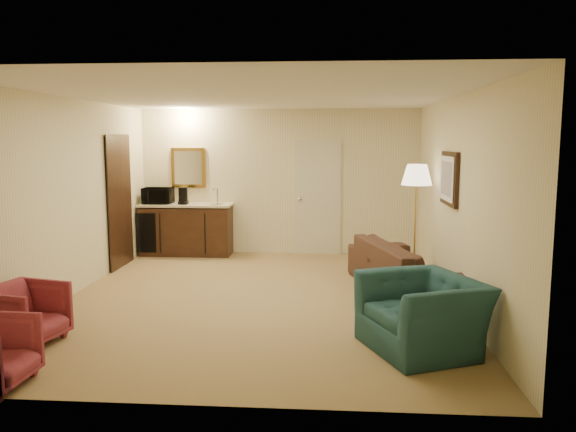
{
  "coord_description": "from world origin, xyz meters",
  "views": [
    {
      "loc": [
        0.9,
        -7.06,
        2.05
      ],
      "look_at": [
        0.34,
        0.5,
        1.02
      ],
      "focal_mm": 35.0,
      "sensor_mm": 36.0,
      "label": 1
    }
  ],
  "objects_px": {
    "teal_armchair": "(423,302)",
    "microwave": "(158,194)",
    "sofa": "(406,259)",
    "floor_lamp": "(415,220)",
    "wetbar_cabinet": "(186,229)",
    "coffee_table": "(393,274)",
    "rose_chair_near": "(25,311)",
    "waste_bin": "(222,247)",
    "coffee_maker": "(183,196)"
  },
  "relations": [
    {
      "from": "sofa",
      "to": "coffee_table",
      "type": "height_order",
      "value": "sofa"
    },
    {
      "from": "waste_bin",
      "to": "coffee_maker",
      "type": "distance_m",
      "value": 1.13
    },
    {
      "from": "rose_chair_near",
      "to": "microwave",
      "type": "distance_m",
      "value": 4.57
    },
    {
      "from": "wetbar_cabinet",
      "to": "floor_lamp",
      "type": "distance_m",
      "value": 4.09
    },
    {
      "from": "waste_bin",
      "to": "teal_armchair",
      "type": "bearing_deg",
      "value": -56.73
    },
    {
      "from": "wetbar_cabinet",
      "to": "rose_chair_near",
      "type": "distance_m",
      "value": 4.55
    },
    {
      "from": "teal_armchair",
      "to": "microwave",
      "type": "distance_m",
      "value": 5.94
    },
    {
      "from": "coffee_maker",
      "to": "sofa",
      "type": "bearing_deg",
      "value": -16.26
    },
    {
      "from": "coffee_table",
      "to": "floor_lamp",
      "type": "relative_size",
      "value": 0.44
    },
    {
      "from": "coffee_table",
      "to": "microwave",
      "type": "distance_m",
      "value": 4.56
    },
    {
      "from": "teal_armchair",
      "to": "wetbar_cabinet",
      "type": "bearing_deg",
      "value": -164.81
    },
    {
      "from": "sofa",
      "to": "rose_chair_near",
      "type": "xyz_separation_m",
      "value": [
        -4.1,
        -2.25,
        -0.11
      ]
    },
    {
      "from": "wetbar_cabinet",
      "to": "floor_lamp",
      "type": "height_order",
      "value": "floor_lamp"
    },
    {
      "from": "rose_chair_near",
      "to": "coffee_maker",
      "type": "distance_m",
      "value": 4.52
    },
    {
      "from": "coffee_table",
      "to": "floor_lamp",
      "type": "bearing_deg",
      "value": 63.42
    },
    {
      "from": "teal_armchair",
      "to": "microwave",
      "type": "height_order",
      "value": "microwave"
    },
    {
      "from": "coffee_table",
      "to": "coffee_maker",
      "type": "xyz_separation_m",
      "value": [
        -3.47,
        2.03,
        0.85
      ]
    },
    {
      "from": "floor_lamp",
      "to": "coffee_maker",
      "type": "xyz_separation_m",
      "value": [
        -3.87,
        1.23,
        0.22
      ]
    },
    {
      "from": "wetbar_cabinet",
      "to": "microwave",
      "type": "xyz_separation_m",
      "value": [
        -0.5,
        -0.01,
        0.63
      ]
    },
    {
      "from": "wetbar_cabinet",
      "to": "coffee_maker",
      "type": "bearing_deg",
      "value": -105.06
    },
    {
      "from": "teal_armchair",
      "to": "rose_chair_near",
      "type": "relative_size",
      "value": 1.63
    },
    {
      "from": "teal_armchair",
      "to": "coffee_table",
      "type": "xyz_separation_m",
      "value": [
        -0.02,
        2.27,
        -0.27
      ]
    },
    {
      "from": "sofa",
      "to": "floor_lamp",
      "type": "height_order",
      "value": "floor_lamp"
    },
    {
      "from": "coffee_table",
      "to": "floor_lamp",
      "type": "xyz_separation_m",
      "value": [
        0.4,
        0.8,
        0.63
      ]
    },
    {
      "from": "sofa",
      "to": "microwave",
      "type": "relative_size",
      "value": 4.51
    },
    {
      "from": "wetbar_cabinet",
      "to": "coffee_maker",
      "type": "height_order",
      "value": "coffee_maker"
    },
    {
      "from": "sofa",
      "to": "floor_lamp",
      "type": "distance_m",
      "value": 1.07
    },
    {
      "from": "rose_chair_near",
      "to": "coffee_table",
      "type": "relative_size",
      "value": 0.9
    },
    {
      "from": "sofa",
      "to": "floor_lamp",
      "type": "xyz_separation_m",
      "value": [
        0.25,
        0.96,
        0.4
      ]
    },
    {
      "from": "coffee_table",
      "to": "sofa",
      "type": "bearing_deg",
      "value": -46.63
    },
    {
      "from": "wetbar_cabinet",
      "to": "sofa",
      "type": "relative_size",
      "value": 0.71
    },
    {
      "from": "floor_lamp",
      "to": "coffee_maker",
      "type": "bearing_deg",
      "value": 162.33
    },
    {
      "from": "coffee_maker",
      "to": "coffee_table",
      "type": "bearing_deg",
      "value": -15.43
    },
    {
      "from": "wetbar_cabinet",
      "to": "coffee_table",
      "type": "distance_m",
      "value": 4.06
    },
    {
      "from": "rose_chair_near",
      "to": "coffee_table",
      "type": "bearing_deg",
      "value": -45.19
    },
    {
      "from": "coffee_table",
      "to": "microwave",
      "type": "xyz_separation_m",
      "value": [
        -3.95,
        2.11,
        0.88
      ]
    },
    {
      "from": "coffee_table",
      "to": "waste_bin",
      "type": "xyz_separation_m",
      "value": [
        -2.8,
        2.03,
        -0.05
      ]
    },
    {
      "from": "floor_lamp",
      "to": "wetbar_cabinet",
      "type": "bearing_deg",
      "value": 161.08
    },
    {
      "from": "floor_lamp",
      "to": "microwave",
      "type": "height_order",
      "value": "floor_lamp"
    },
    {
      "from": "teal_armchair",
      "to": "coffee_maker",
      "type": "distance_m",
      "value": 5.57
    },
    {
      "from": "floor_lamp",
      "to": "coffee_maker",
      "type": "distance_m",
      "value": 4.07
    },
    {
      "from": "floor_lamp",
      "to": "microwave",
      "type": "relative_size",
      "value": 3.31
    },
    {
      "from": "coffee_table",
      "to": "rose_chair_near",
      "type": "bearing_deg",
      "value": -148.68
    },
    {
      "from": "microwave",
      "to": "teal_armchair",
      "type": "bearing_deg",
      "value": -47.0
    },
    {
      "from": "sofa",
      "to": "coffee_table",
      "type": "bearing_deg",
      "value": 27.58
    },
    {
      "from": "rose_chair_near",
      "to": "wetbar_cabinet",
      "type": "bearing_deg",
      "value": 7.18
    },
    {
      "from": "sofa",
      "to": "coffee_maker",
      "type": "xyz_separation_m",
      "value": [
        -3.62,
        2.19,
        0.62
      ]
    },
    {
      "from": "wetbar_cabinet",
      "to": "rose_chair_near",
      "type": "xyz_separation_m",
      "value": [
        -0.5,
        -4.52,
        -0.12
      ]
    },
    {
      "from": "coffee_table",
      "to": "coffee_maker",
      "type": "distance_m",
      "value": 4.11
    },
    {
      "from": "wetbar_cabinet",
      "to": "microwave",
      "type": "distance_m",
      "value": 0.81
    }
  ]
}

